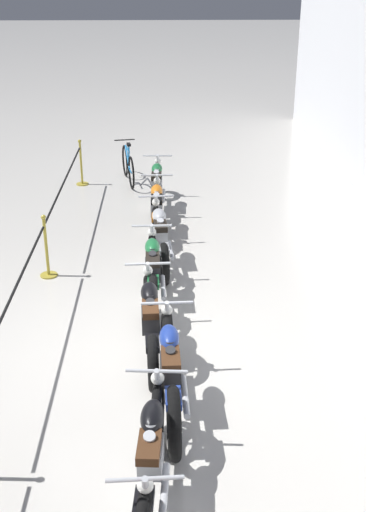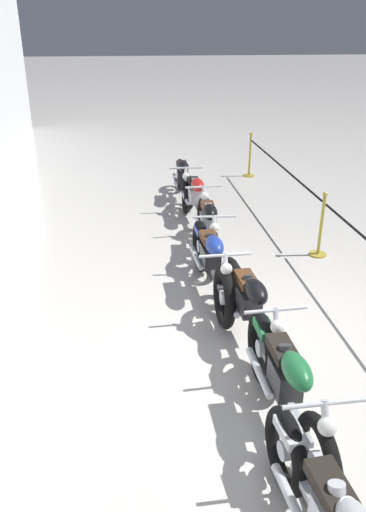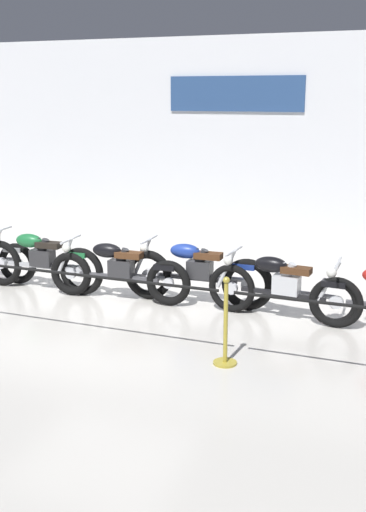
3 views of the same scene
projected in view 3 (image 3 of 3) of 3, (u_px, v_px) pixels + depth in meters
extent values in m
plane|color=silver|center=(98.00, 309.00, 9.39)|extent=(120.00, 120.00, 0.00)
cube|color=white|center=(212.00, 141.00, 13.50)|extent=(28.00, 0.25, 4.20)
cube|color=navy|center=(236.00, 94.00, 12.95)|extent=(2.82, 0.04, 0.70)
torus|color=black|center=(17.00, 263.00, 10.56)|extent=(0.69, 0.17, 0.68)
cylinder|color=silver|center=(17.00, 263.00, 10.56)|extent=(0.16, 0.09, 0.16)
cube|color=#B7BABF|center=(14.00, 249.00, 10.51)|extent=(0.33, 0.19, 0.08)
torus|color=black|center=(1.00, 263.00, 10.44)|extent=(0.76, 0.13, 0.75)
torus|color=black|center=(81.00, 271.00, 9.95)|extent=(0.76, 0.13, 0.75)
cylinder|color=silver|center=(1.00, 263.00, 10.44)|extent=(0.18, 0.08, 0.18)
cylinder|color=silver|center=(81.00, 271.00, 9.95)|extent=(0.18, 0.08, 0.18)
cube|color=#2D2D30|center=(43.00, 258.00, 10.14)|extent=(0.37, 0.23, 0.26)
cylinder|color=#2D2D30|center=(40.00, 245.00, 10.11)|extent=(0.18, 0.11, 0.24)
cylinder|color=#2D2D30|center=(44.00, 246.00, 10.08)|extent=(0.18, 0.11, 0.24)
cylinder|color=silver|center=(64.00, 266.00, 10.20)|extent=(0.70, 0.09, 0.07)
cube|color=#ADAFB5|center=(40.00, 266.00, 10.19)|extent=(1.18, 0.09, 0.06)
ellipsoid|color=#1E6B38|center=(29.00, 241.00, 10.15)|extent=(0.47, 0.23, 0.22)
cube|color=black|center=(49.00, 245.00, 10.04)|extent=(0.40, 0.21, 0.09)
cube|color=#1E6B38|center=(78.00, 254.00, 9.90)|extent=(0.32, 0.17, 0.08)
cylinder|color=silver|center=(0.00, 230.00, 10.30)|extent=(0.05, 0.62, 0.04)
torus|color=black|center=(71.00, 274.00, 9.94)|extent=(0.70, 0.16, 0.69)
torus|color=black|center=(168.00, 283.00, 9.45)|extent=(0.70, 0.16, 0.69)
cylinder|color=silver|center=(71.00, 274.00, 9.94)|extent=(0.16, 0.09, 0.16)
cylinder|color=silver|center=(168.00, 283.00, 9.45)|extent=(0.16, 0.09, 0.16)
cylinder|color=silver|center=(65.00, 256.00, 9.90)|extent=(0.31, 0.07, 0.59)
cube|color=#2D2D30|center=(121.00, 268.00, 9.64)|extent=(0.37, 0.24, 0.26)
cylinder|color=#2D2D30|center=(118.00, 255.00, 9.61)|extent=(0.18, 0.12, 0.24)
cylinder|color=#2D2D30|center=(124.00, 256.00, 9.58)|extent=(0.18, 0.12, 0.24)
cylinder|color=silver|center=(143.00, 277.00, 9.72)|extent=(0.70, 0.11, 0.07)
cube|color=#47474C|center=(118.00, 277.00, 9.69)|extent=(1.29, 0.13, 0.06)
ellipsoid|color=black|center=(107.00, 250.00, 9.65)|extent=(0.47, 0.24, 0.22)
cube|color=#4C2D19|center=(129.00, 255.00, 9.55)|extent=(0.41, 0.22, 0.09)
cube|color=black|center=(165.00, 267.00, 9.41)|extent=(0.33, 0.18, 0.08)
cylinder|color=silver|center=(71.00, 239.00, 9.80)|extent=(0.07, 0.62, 0.04)
sphere|color=silver|center=(66.00, 248.00, 9.86)|extent=(0.14, 0.14, 0.14)
torus|color=black|center=(148.00, 275.00, 9.74)|extent=(0.77, 0.15, 0.77)
torus|color=black|center=(247.00, 285.00, 9.24)|extent=(0.77, 0.15, 0.77)
cylinder|color=silver|center=(148.00, 275.00, 9.74)|extent=(0.18, 0.09, 0.18)
cylinder|color=silver|center=(247.00, 285.00, 9.24)|extent=(0.18, 0.09, 0.18)
cylinder|color=silver|center=(143.00, 256.00, 9.70)|extent=(0.31, 0.07, 0.59)
cube|color=#2D2D30|center=(200.00, 269.00, 9.44)|extent=(0.37, 0.23, 0.26)
cylinder|color=#2D2D30|center=(197.00, 256.00, 9.40)|extent=(0.18, 0.12, 0.24)
cylinder|color=#2D2D30|center=(203.00, 256.00, 9.37)|extent=(0.18, 0.12, 0.24)
cylinder|color=silver|center=(222.00, 278.00, 9.50)|extent=(0.70, 0.09, 0.07)
cube|color=#47474C|center=(197.00, 278.00, 9.49)|extent=(1.24, 0.10, 0.06)
ellipsoid|color=navy|center=(185.00, 251.00, 9.45)|extent=(0.47, 0.24, 0.22)
cube|color=#4C2D19|center=(208.00, 256.00, 9.34)|extent=(0.41, 0.21, 0.09)
cube|color=navy|center=(244.00, 266.00, 9.19)|extent=(0.33, 0.17, 0.08)
cylinder|color=silver|center=(149.00, 240.00, 9.60)|extent=(0.06, 0.62, 0.04)
sphere|color=silver|center=(144.00, 248.00, 9.66)|extent=(0.14, 0.14, 0.14)
torus|color=black|center=(232.00, 288.00, 9.17)|extent=(0.71, 0.15, 0.70)
torus|color=black|center=(337.00, 303.00, 8.55)|extent=(0.71, 0.15, 0.70)
cylinder|color=silver|center=(232.00, 288.00, 9.17)|extent=(0.17, 0.09, 0.17)
cylinder|color=silver|center=(337.00, 303.00, 8.55)|extent=(0.17, 0.09, 0.17)
cylinder|color=silver|center=(226.00, 269.00, 9.14)|extent=(0.31, 0.08, 0.59)
cube|color=silver|center=(286.00, 285.00, 8.80)|extent=(0.37, 0.24, 0.26)
cylinder|color=silver|center=(284.00, 270.00, 8.77)|extent=(0.19, 0.12, 0.24)
cylinder|color=silver|center=(290.00, 271.00, 8.73)|extent=(0.19, 0.12, 0.24)
cylinder|color=silver|center=(310.00, 294.00, 8.83)|extent=(0.70, 0.12, 0.07)
cube|color=black|center=(283.00, 294.00, 8.85)|extent=(1.20, 0.14, 0.06)
ellipsoid|color=black|center=(271.00, 264.00, 8.83)|extent=(0.47, 0.25, 0.22)
cube|color=#4C2D19|center=(296.00, 270.00, 8.69)|extent=(0.41, 0.23, 0.09)
cube|color=black|center=(334.00, 284.00, 8.50)|extent=(0.33, 0.18, 0.08)
cylinder|color=silver|center=(234.00, 251.00, 9.03)|extent=(0.08, 0.62, 0.04)
sphere|color=silver|center=(228.00, 260.00, 9.09)|extent=(0.14, 0.14, 0.14)
torus|color=black|center=(334.00, 302.00, 8.58)|extent=(0.69, 0.14, 0.69)
cylinder|color=silver|center=(334.00, 302.00, 8.58)|extent=(0.16, 0.09, 0.16)
cylinder|color=silver|center=(329.00, 281.00, 8.54)|extent=(0.31, 0.07, 0.59)
cylinder|color=silver|center=(338.00, 263.00, 8.44)|extent=(0.06, 0.62, 0.04)
sphere|color=silver|center=(332.00, 273.00, 8.50)|extent=(0.14, 0.14, 0.14)
cylinder|color=black|center=(54.00, 272.00, 8.05)|extent=(4.36, 0.04, 0.04)
cylinder|color=gold|center=(225.00, 363.00, 7.47)|extent=(0.28, 0.28, 0.03)
cylinder|color=gold|center=(226.00, 323.00, 7.35)|extent=(0.05, 0.05, 0.95)
sphere|color=gold|center=(226.00, 280.00, 7.22)|extent=(0.08, 0.08, 0.08)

